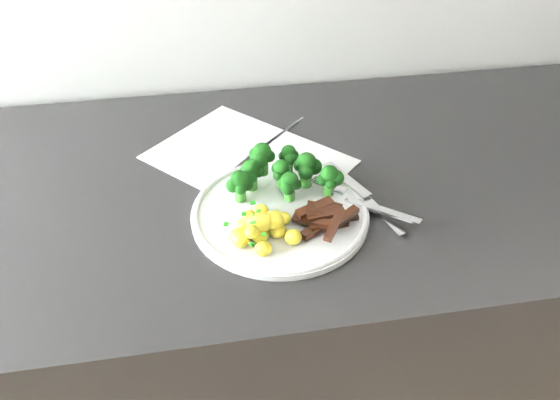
# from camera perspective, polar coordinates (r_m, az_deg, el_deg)

# --- Properties ---
(counter) EXTENTS (2.43, 0.61, 0.91)m
(counter) POSITION_cam_1_polar(r_m,az_deg,el_deg) (1.21, 3.39, -15.13)
(counter) COLOR black
(counter) RESTS_ON ground
(recipe_paper) EXTENTS (0.36, 0.37, 0.00)m
(recipe_paper) POSITION_cam_1_polar(r_m,az_deg,el_deg) (0.92, -3.26, 4.21)
(recipe_paper) COLOR white
(recipe_paper) RESTS_ON counter
(plate) EXTENTS (0.26, 0.26, 0.01)m
(plate) POSITION_cam_1_polar(r_m,az_deg,el_deg) (0.80, 0.00, -1.27)
(plate) COLOR white
(plate) RESTS_ON counter
(broccoli) EXTENTS (0.17, 0.10, 0.06)m
(broccoli) POSITION_cam_1_polar(r_m,az_deg,el_deg) (0.82, 0.21, 3.04)
(broccoli) COLOR #29651C
(broccoli) RESTS_ON plate
(potatoes) EXTENTS (0.10, 0.10, 0.04)m
(potatoes) POSITION_cam_1_polar(r_m,az_deg,el_deg) (0.75, -1.92, -2.74)
(potatoes) COLOR yellow
(potatoes) RESTS_ON plate
(beef_strips) EXTENTS (0.10, 0.09, 0.03)m
(beef_strips) POSITION_cam_1_polar(r_m,az_deg,el_deg) (0.77, 4.61, -1.81)
(beef_strips) COLOR black
(beef_strips) RESTS_ON plate
(fork) EXTENTS (0.13, 0.13, 0.02)m
(fork) POSITION_cam_1_polar(r_m,az_deg,el_deg) (0.81, 8.89, -0.31)
(fork) COLOR silver
(fork) RESTS_ON plate
(knife) EXTENTS (0.08, 0.18, 0.02)m
(knife) POSITION_cam_1_polar(r_m,az_deg,el_deg) (0.82, 9.40, -0.55)
(knife) COLOR silver
(knife) RESTS_ON plate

